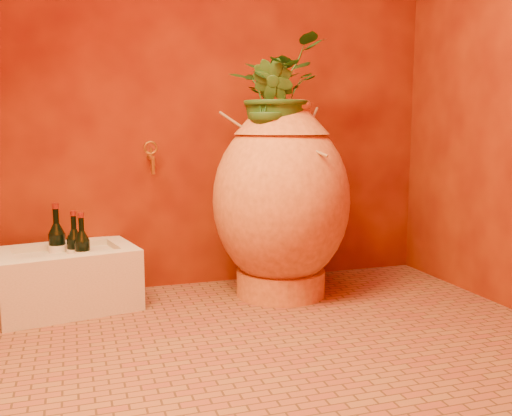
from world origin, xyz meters
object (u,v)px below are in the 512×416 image
object	(u,v)px
amphora	(281,200)
wine_bottle_a	(75,251)
wine_bottle_c	(83,253)
stone_basin	(67,280)
wine_bottle_b	(57,248)
wall_tap	(151,156)

from	to	relation	value
amphora	wine_bottle_a	distance (m)	1.06
amphora	wine_bottle_c	xyz separation A→B (m)	(-0.99, 0.07, -0.23)
stone_basin	wine_bottle_b	xyz separation A→B (m)	(-0.04, 0.08, 0.14)
amphora	wine_bottle_a	bearing A→B (deg)	172.94
stone_basin	wall_tap	xyz separation A→B (m)	(0.44, 0.16, 0.58)
stone_basin	amphora	bearing A→B (deg)	-5.35
amphora	stone_basin	size ratio (longest dim) A/B	1.42
stone_basin	wine_bottle_a	bearing A→B (deg)	31.92
amphora	wall_tap	bearing A→B (deg)	157.11
amphora	stone_basin	distance (m)	1.13
wine_bottle_a	wine_bottle_b	world-z (taller)	wine_bottle_b
stone_basin	wine_bottle_b	bearing A→B (deg)	115.66
wine_bottle_a	wine_bottle_c	xyz separation A→B (m)	(0.03, -0.06, -0.00)
wine_bottle_b	wall_tap	world-z (taller)	wall_tap
wine_bottle_c	wall_tap	bearing A→B (deg)	27.96
amphora	wine_bottle_a	xyz separation A→B (m)	(-1.03, 0.13, -0.23)
amphora	wine_bottle_a	size ratio (longest dim) A/B	3.26
amphora	wine_bottle_b	xyz separation A→B (m)	(-1.11, 0.18, -0.22)
wine_bottle_a	wine_bottle_b	distance (m)	0.10
wall_tap	wine_bottle_b	bearing A→B (deg)	-170.04
amphora	wine_bottle_b	world-z (taller)	amphora
wine_bottle_a	wine_bottle_b	size ratio (longest dim) A/B	0.90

